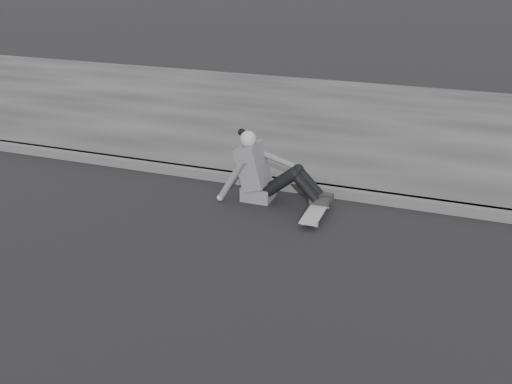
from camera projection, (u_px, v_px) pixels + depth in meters
The scene contains 5 objects.
ground at pixel (407, 339), 4.54m from camera, with size 80.00×80.00×0.00m, color black.
curb at pixel (432, 205), 6.74m from camera, with size 24.00×0.16×0.12m, color #494949.
sidewalk at pixel (447, 133), 9.34m from camera, with size 24.00×6.00×0.12m, color #373737.
skateboard at pixel (316, 211), 6.57m from camera, with size 0.20×0.78×0.09m.
seated_woman at pixel (263, 172), 6.89m from camera, with size 1.38×0.46×0.88m.
Camera 1 is at (0.14, -3.89, 2.88)m, focal length 40.00 mm.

